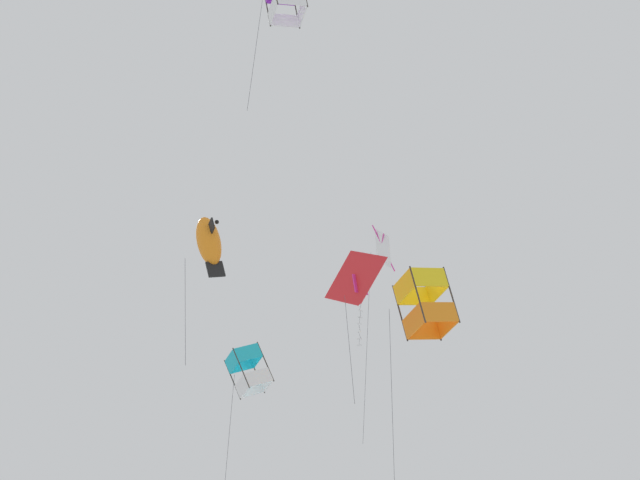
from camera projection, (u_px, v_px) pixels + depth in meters
name	position (u px, v px, depth m)	size (l,w,h in m)	color
kite_box_near_left	(249.00, 371.00, 42.80)	(2.14, 1.94, 9.17)	#1EB2C6
kite_box_highest	(426.00, 304.00, 38.59)	(3.02, 2.75, 9.19)	yellow
kite_delta_mid_left	(357.00, 280.00, 37.92)	(2.31, 1.35, 5.31)	red
kite_diamond_near_right	(383.00, 249.00, 51.32)	(2.82, 1.56, 10.48)	white
kite_fish_upper_right	(209.00, 242.00, 37.62)	(2.05, 1.51, 5.31)	orange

